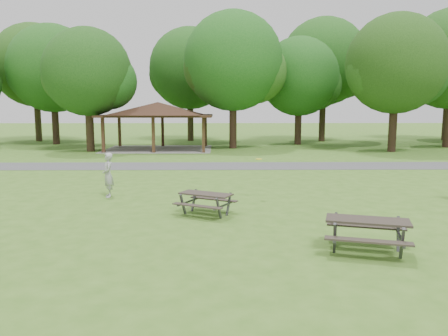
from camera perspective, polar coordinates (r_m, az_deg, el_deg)
ground at (r=11.49m, az=-4.81°, el=-9.26°), size 160.00×160.00×0.00m
asphalt_path at (r=25.18m, az=-2.56°, el=0.27°), size 120.00×3.20×0.02m
pavilion at (r=35.27m, az=-8.63°, el=7.38°), size 8.60×7.01×3.76m
tree_row_c at (r=42.70m, az=-21.33°, el=11.70°), size 8.19×7.80×10.67m
tree_row_d at (r=34.93m, az=-17.25°, el=11.56°), size 6.93×6.60×9.27m
tree_row_e at (r=36.14m, az=1.37°, el=13.39°), size 8.40×8.00×11.02m
tree_row_f at (r=40.20m, az=9.91°, el=11.39°), size 7.35×7.00×9.55m
tree_row_g at (r=35.66m, az=21.66°, el=12.18°), size 7.77×7.40×10.25m
tree_deep_a at (r=47.08m, az=-23.34°, el=11.93°), size 8.40×8.00×11.38m
tree_deep_b at (r=44.18m, az=-4.34°, el=12.53°), size 8.40×8.00×11.13m
tree_deep_c at (r=44.36m, az=13.05°, el=13.05°), size 8.82×8.40×11.90m
picnic_table_middle at (r=13.83m, az=-2.39°, el=-3.98°), size 2.08×1.94×0.72m
picnic_table_far at (r=10.86m, az=18.21°, el=-7.35°), size 2.24×1.99×0.82m
frisbee_in_flight at (r=16.03m, az=4.57°, el=1.17°), size 0.30×0.30×0.02m
frisbee_thrower at (r=17.04m, az=-14.90°, el=-0.90°), size 0.59×0.71×1.69m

